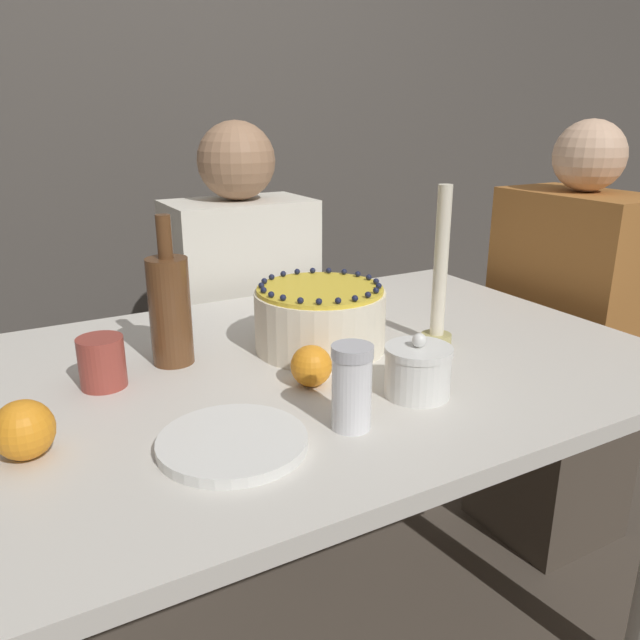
{
  "coord_description": "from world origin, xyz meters",
  "views": [
    {
      "loc": [
        -0.52,
        -0.98,
        1.2
      ],
      "look_at": [
        0.06,
        0.05,
        0.81
      ],
      "focal_mm": 35.0,
      "sensor_mm": 36.0,
      "label": 1
    }
  ],
  "objects_px": {
    "candle": "(440,280)",
    "cake": "(320,318)",
    "sugar_bowl": "(418,371)",
    "sugar_shaker": "(352,387)",
    "person_man_blue_shirt": "(244,353)",
    "person_woman_floral": "(561,369)",
    "bottle": "(170,308)"
  },
  "relations": [
    {
      "from": "candle",
      "to": "cake",
      "type": "bearing_deg",
      "value": 158.33
    },
    {
      "from": "sugar_bowl",
      "to": "sugar_shaker",
      "type": "xyz_separation_m",
      "value": [
        -0.16,
        -0.04,
        0.02
      ]
    },
    {
      "from": "sugar_bowl",
      "to": "cake",
      "type": "bearing_deg",
      "value": 97.23
    },
    {
      "from": "sugar_shaker",
      "to": "person_man_blue_shirt",
      "type": "relative_size",
      "value": 0.11
    },
    {
      "from": "person_woman_floral",
      "to": "bottle",
      "type": "bearing_deg",
      "value": 89.65
    },
    {
      "from": "bottle",
      "to": "cake",
      "type": "bearing_deg",
      "value": -13.97
    },
    {
      "from": "sugar_shaker",
      "to": "person_woman_floral",
      "type": "relative_size",
      "value": 0.11
    },
    {
      "from": "bottle",
      "to": "person_man_blue_shirt",
      "type": "height_order",
      "value": "person_man_blue_shirt"
    },
    {
      "from": "candle",
      "to": "person_woman_floral",
      "type": "xyz_separation_m",
      "value": [
        0.59,
        0.15,
        -0.37
      ]
    },
    {
      "from": "candle",
      "to": "person_woman_floral",
      "type": "relative_size",
      "value": 0.27
    },
    {
      "from": "sugar_bowl",
      "to": "person_man_blue_shirt",
      "type": "xyz_separation_m",
      "value": [
        0.05,
        0.88,
        -0.28
      ]
    },
    {
      "from": "candle",
      "to": "bottle",
      "type": "height_order",
      "value": "candle"
    },
    {
      "from": "sugar_shaker",
      "to": "candle",
      "type": "xyz_separation_m",
      "value": [
        0.35,
        0.22,
        0.07
      ]
    },
    {
      "from": "sugar_shaker",
      "to": "person_woman_floral",
      "type": "bearing_deg",
      "value": 21.79
    },
    {
      "from": "sugar_bowl",
      "to": "candle",
      "type": "height_order",
      "value": "candle"
    },
    {
      "from": "bottle",
      "to": "person_man_blue_shirt",
      "type": "xyz_separation_m",
      "value": [
        0.36,
        0.54,
        -0.34
      ]
    },
    {
      "from": "bottle",
      "to": "person_man_blue_shirt",
      "type": "relative_size",
      "value": 0.24
    },
    {
      "from": "person_man_blue_shirt",
      "to": "person_woman_floral",
      "type": "bearing_deg",
      "value": 143.5
    },
    {
      "from": "sugar_bowl",
      "to": "candle",
      "type": "distance_m",
      "value": 0.28
    },
    {
      "from": "person_man_blue_shirt",
      "to": "cake",
      "type": "bearing_deg",
      "value": 82.46
    },
    {
      "from": "sugar_bowl",
      "to": "sugar_shaker",
      "type": "relative_size",
      "value": 0.86
    },
    {
      "from": "sugar_shaker",
      "to": "candle",
      "type": "relative_size",
      "value": 0.41
    },
    {
      "from": "sugar_shaker",
      "to": "person_woman_floral",
      "type": "xyz_separation_m",
      "value": [
        0.94,
        0.38,
        -0.31
      ]
    },
    {
      "from": "person_woman_floral",
      "to": "sugar_shaker",
      "type": "bearing_deg",
      "value": 111.79
    },
    {
      "from": "person_woman_floral",
      "to": "cake",
      "type": "bearing_deg",
      "value": 94.38
    },
    {
      "from": "candle",
      "to": "bottle",
      "type": "relative_size",
      "value": 1.14
    },
    {
      "from": "person_man_blue_shirt",
      "to": "person_woman_floral",
      "type": "relative_size",
      "value": 1.0
    },
    {
      "from": "cake",
      "to": "candle",
      "type": "relative_size",
      "value": 0.81
    },
    {
      "from": "cake",
      "to": "person_woman_floral",
      "type": "height_order",
      "value": "person_woman_floral"
    },
    {
      "from": "person_woman_floral",
      "to": "sugar_bowl",
      "type": "bearing_deg",
      "value": 113.02
    },
    {
      "from": "cake",
      "to": "bottle",
      "type": "relative_size",
      "value": 0.92
    },
    {
      "from": "cake",
      "to": "sugar_bowl",
      "type": "distance_m",
      "value": 0.27
    }
  ]
}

